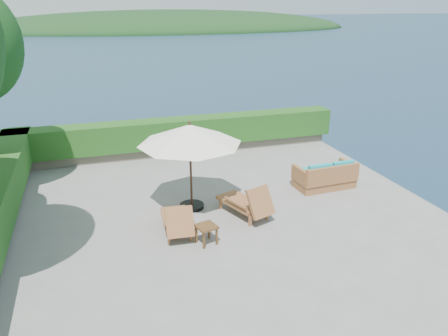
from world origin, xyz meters
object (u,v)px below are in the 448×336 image
object	(u,v)px
lounge_left	(177,220)
lounge_right	(247,202)
side_table	(206,229)
wicker_loveseat	(325,177)
patio_umbrella	(190,135)

from	to	relation	value
lounge_left	lounge_right	world-z (taller)	lounge_right
side_table	wicker_loveseat	size ratio (longest dim) A/B	0.29
side_table	wicker_loveseat	world-z (taller)	wicker_loveseat
side_table	wicker_loveseat	bearing A→B (deg)	25.94
lounge_left	patio_umbrella	bearing A→B (deg)	66.86
lounge_right	wicker_loveseat	size ratio (longest dim) A/B	0.97
lounge_right	wicker_loveseat	xyz separation A→B (m)	(3.00, 1.10, -0.06)
patio_umbrella	side_table	bearing A→B (deg)	-93.46
lounge_left	side_table	size ratio (longest dim) A/B	2.93
patio_umbrella	side_table	xyz separation A→B (m)	(-0.12, -2.01, -1.73)
lounge_left	wicker_loveseat	size ratio (longest dim) A/B	0.86
patio_umbrella	lounge_left	xyz separation A→B (m)	(-0.68, -1.32, -1.74)
lounge_left	wicker_loveseat	bearing A→B (deg)	20.51
patio_umbrella	lounge_right	bearing A→B (deg)	-36.30
wicker_loveseat	lounge_right	bearing A→B (deg)	-162.90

